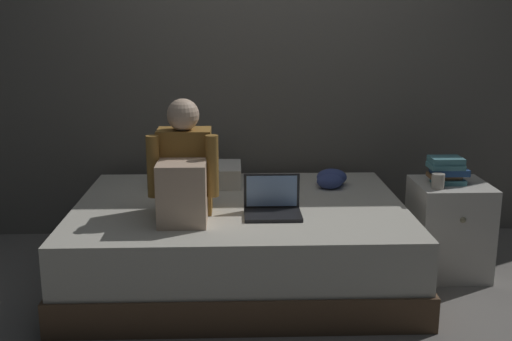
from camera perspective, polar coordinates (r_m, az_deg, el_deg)
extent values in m
plane|color=gray|center=(3.62, 1.81, -11.69)|extent=(8.00, 8.00, 0.00)
cube|color=slate|center=(4.47, 0.91, 11.14)|extent=(5.60, 0.10, 2.70)
cube|color=brown|center=(3.85, -1.48, -8.52)|extent=(2.00, 1.50, 0.19)
cube|color=beige|center=(3.76, -1.50, -5.12)|extent=(1.96, 1.46, 0.29)
cube|color=beige|center=(4.03, 17.37, -5.13)|extent=(0.44, 0.44, 0.58)
sphere|color=gray|center=(3.80, 18.59, -4.36)|extent=(0.04, 0.04, 0.04)
cube|color=olive|center=(3.52, -6.58, -0.03)|extent=(0.30, 0.20, 0.48)
sphere|color=beige|center=(3.43, -6.77, 5.13)|extent=(0.18, 0.18, 0.18)
cube|color=beige|center=(3.33, -6.84, -2.11)|extent=(0.26, 0.24, 0.34)
cylinder|color=olive|center=(3.39, -9.49, 0.37)|extent=(0.07, 0.07, 0.34)
cylinder|color=olive|center=(3.36, -4.07, 0.42)|extent=(0.07, 0.07, 0.34)
cube|color=black|center=(3.46, 1.56, -4.14)|extent=(0.32, 0.22, 0.02)
cube|color=black|center=(3.54, 1.46, -1.87)|extent=(0.32, 0.01, 0.20)
cube|color=#8CB2EA|center=(3.53, 1.46, -1.91)|extent=(0.29, 0.00, 0.18)
cube|color=silver|center=(4.14, -5.28, -0.38)|extent=(0.56, 0.36, 0.13)
cube|color=teal|center=(3.92, 17.33, -0.96)|extent=(0.19, 0.13, 0.03)
cube|color=brown|center=(3.93, 16.99, -0.48)|extent=(0.18, 0.13, 0.03)
cube|color=#284C84|center=(3.92, 17.45, -0.07)|extent=(0.21, 0.15, 0.04)
cube|color=teal|center=(3.90, 17.12, 0.41)|extent=(0.20, 0.15, 0.03)
cube|color=teal|center=(3.90, 17.16, 0.91)|extent=(0.19, 0.15, 0.04)
cylinder|color=#BCB2A3|center=(3.79, 16.47, -0.95)|extent=(0.08, 0.08, 0.09)
ellipsoid|color=#3D4C8E|center=(4.13, 7.02, -0.61)|extent=(0.20, 0.17, 0.11)
ellipsoid|color=#3D4C8E|center=(4.05, 6.85, -1.01)|extent=(0.17, 0.15, 0.09)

